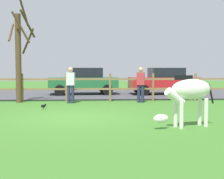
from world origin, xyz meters
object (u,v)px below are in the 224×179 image
Objects in this scene: parked_car_green at (83,81)px; visitor_right_of_tree at (141,83)px; visitor_left_of_tree at (71,83)px; parked_car_red at (164,81)px; crow_on_grass at (44,106)px; bare_tree at (19,53)px; zebra at (189,93)px.

parked_car_green is 2.53× the size of visitor_right_of_tree.
visitor_right_of_tree is at bearing 2.01° from visitor_left_of_tree.
parked_car_red is 2.50× the size of visitor_right_of_tree.
visitor_left_of_tree is at bearing -95.74° from parked_car_green.
parked_car_red is at bearing 64.42° from visitor_right_of_tree.
parked_car_green is 4.54m from visitor_left_of_tree.
parked_car_green is (-4.77, 0.20, 0.00)m from parked_car_red.
parked_car_green is at bearing 84.26° from visitor_left_of_tree.
crow_on_grass is 0.05× the size of parked_car_green.
parked_car_red is 2.50× the size of visitor_left_of_tree.
parked_car_green is (2.83, 4.05, -1.44)m from bare_tree.
zebra is at bearing -42.88° from crow_on_grass.
visitor_right_of_tree reaches higher than parked_car_red.
bare_tree is 5.15m from parked_car_green.
crow_on_grass is 0.13× the size of visitor_right_of_tree.
bare_tree is at bearing -153.15° from parked_car_red.
visitor_left_of_tree is (2.38, -0.47, -1.37)m from bare_tree.
bare_tree is at bearing 131.46° from zebra.
bare_tree is 2.90× the size of visitor_left_of_tree.
zebra is at bearing -86.65° from visitor_right_of_tree.
parked_car_green is at bearing 106.17° from zebra.
crow_on_grass is 0.13× the size of visitor_left_of_tree.
visitor_left_of_tree reaches higher than zebra.
visitor_right_of_tree is at bearing -115.58° from parked_car_red.
parked_car_green is 5.20m from visitor_right_of_tree.
parked_car_red is at bearing -2.38° from parked_car_green.
zebra is at bearing -48.54° from bare_tree.
parked_car_red is at bearing 26.85° from bare_tree.
visitor_right_of_tree is (3.21, 0.11, 0.00)m from visitor_left_of_tree.
crow_on_grass is 4.76m from visitor_right_of_tree.
visitor_left_of_tree is at bearing 119.70° from zebra.
crow_on_grass is at bearing -133.80° from parked_car_red.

